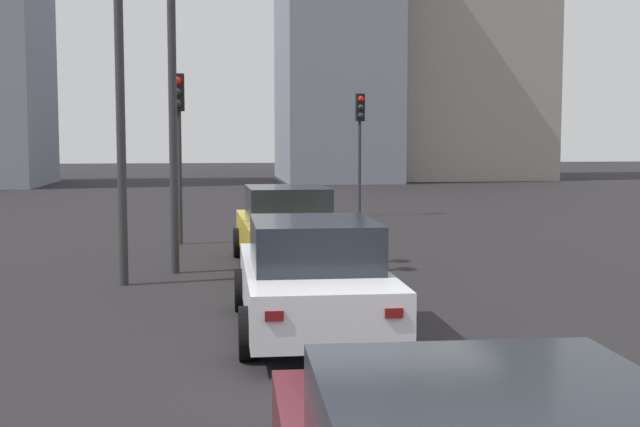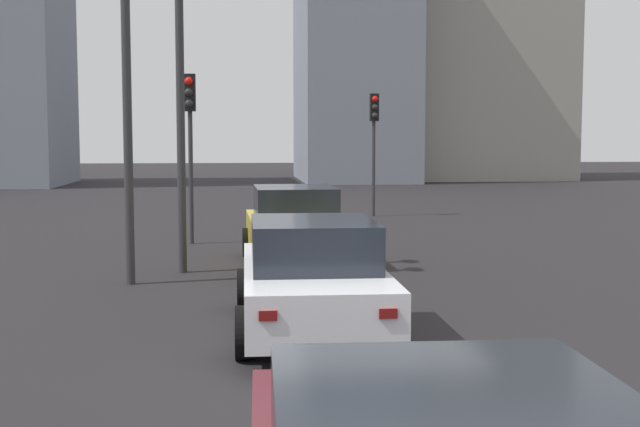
{
  "view_description": "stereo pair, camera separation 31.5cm",
  "coord_description": "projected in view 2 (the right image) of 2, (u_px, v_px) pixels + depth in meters",
  "views": [
    {
      "loc": [
        -8.81,
        1.54,
        2.6
      ],
      "look_at": [
        2.43,
        0.11,
        1.59
      ],
      "focal_mm": 47.46,
      "sensor_mm": 36.0,
      "label": 1
    },
    {
      "loc": [
        -8.85,
        1.23,
        2.6
      ],
      "look_at": [
        2.43,
        0.11,
        1.59
      ],
      "focal_mm": 47.46,
      "sensor_mm": 36.0,
      "label": 2
    }
  ],
  "objects": [
    {
      "name": "street_lamp_kerbside",
      "position": [
        126.0,
        39.0,
        14.7
      ],
      "size": [
        0.56,
        0.36,
        7.33
      ],
      "color": "#2D2D30",
      "rests_on": "ground_plane"
    },
    {
      "name": "car_white_second",
      "position": [
        312.0,
        277.0,
        11.33
      ],
      "size": [
        4.66,
        2.06,
        1.53
      ],
      "rotation": [
        0.0,
        0.0,
        -0.01
      ],
      "color": "silver",
      "rests_on": "ground_plane"
    },
    {
      "name": "building_facade_left",
      "position": [
        473.0,
        44.0,
        54.19
      ],
      "size": [
        9.55,
        10.71,
        17.22
      ],
      "primitive_type": "cube",
      "color": "gray",
      "rests_on": "ground_plane"
    },
    {
      "name": "street_lamp_far",
      "position": [
        180.0,
        74.0,
        16.06
      ],
      "size": [
        0.56,
        0.36,
        6.38
      ],
      "color": "#2D2D30",
      "rests_on": "ground_plane"
    },
    {
      "name": "traffic_light_near_right",
      "position": [
        190.0,
        122.0,
        20.53
      ],
      "size": [
        0.32,
        0.3,
        4.15
      ],
      "rotation": [
        0.0,
        0.0,
        3.06
      ],
      "color": "#2D2D30",
      "rests_on": "ground_plane"
    },
    {
      "name": "traffic_light_near_left",
      "position": [
        374.0,
        128.0,
        27.85
      ],
      "size": [
        0.32,
        0.29,
        4.06
      ],
      "rotation": [
        0.0,
        0.0,
        3.2
      ],
      "color": "#2D2D30",
      "rests_on": "ground_plane"
    },
    {
      "name": "ground_plane",
      "position": [
        352.0,
        389.0,
        9.13
      ],
      "size": [
        160.0,
        160.0,
        0.2
      ],
      "primitive_type": "cube",
      "color": "black"
    },
    {
      "name": "building_facade_center",
      "position": [
        353.0,
        52.0,
        52.13
      ],
      "size": [
        11.65,
        6.57,
        15.81
      ],
      "primitive_type": "cube",
      "color": "gray",
      "rests_on": "ground_plane"
    },
    {
      "name": "car_yellow_lead",
      "position": [
        294.0,
        228.0,
        17.15
      ],
      "size": [
        4.61,
        2.07,
        1.63
      ],
      "rotation": [
        0.0,
        0.0,
        0.02
      ],
      "color": "gold",
      "rests_on": "ground_plane"
    }
  ]
}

